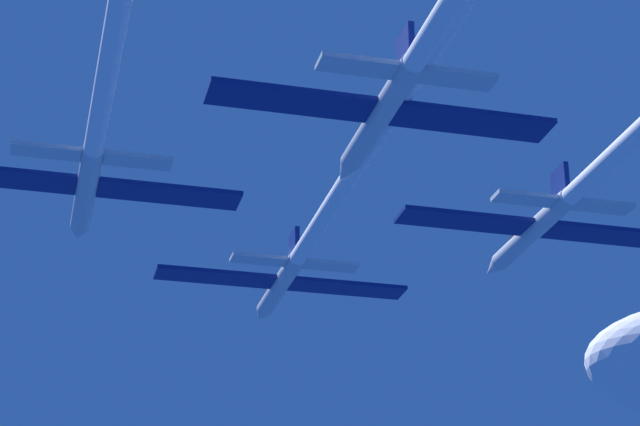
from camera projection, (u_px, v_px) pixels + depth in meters
name	position (u px, v px, depth m)	size (l,w,h in m)	color
jet_lead	(344.00, 185.00, 75.12)	(18.83, 63.08, 3.12)	silver
jet_left_wing	(111.00, 51.00, 59.80)	(18.83, 59.50, 3.12)	silver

